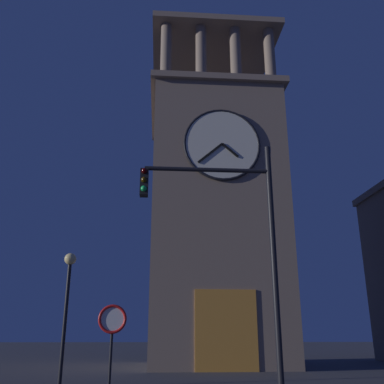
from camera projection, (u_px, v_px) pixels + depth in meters
ground_plane at (168, 370)px, 23.07m from camera, size 200.00×200.00×0.00m
clocktower at (214, 218)px, 28.30m from camera, size 8.51×9.20×24.25m
traffic_signal_near at (234, 231)px, 11.56m from camera, size 3.64×0.41×6.82m
street_lamp at (68, 290)px, 16.08m from camera, size 0.44×0.44×4.69m
no_horn_sign at (112, 326)px, 11.87m from camera, size 0.78×0.14×2.54m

